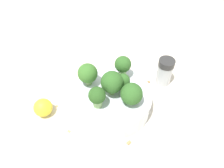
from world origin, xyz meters
name	(u,v)px	position (x,y,z in m)	size (l,w,h in m)	color
ground_plane	(112,107)	(0.00, 0.00, 0.00)	(3.00, 3.00, 0.00)	beige
bowl	(112,100)	(0.00, 0.00, 0.03)	(0.18, 0.18, 0.05)	silver
broccoli_floret_0	(97,96)	(-0.03, -0.03, 0.08)	(0.04, 0.04, 0.05)	#84AD66
broccoli_floret_1	(123,81)	(0.03, 0.01, 0.07)	(0.03, 0.03, 0.04)	#84AD66
broccoli_floret_2	(123,65)	(0.03, 0.05, 0.09)	(0.04, 0.04, 0.06)	#8EB770
broccoli_floret_3	(112,83)	(0.00, 0.00, 0.09)	(0.05, 0.05, 0.06)	#7A9E5B
broccoli_floret_4	(88,74)	(-0.05, 0.03, 0.08)	(0.05, 0.05, 0.06)	#7A9E5B
broccoli_floret_5	(131,94)	(0.04, -0.03, 0.08)	(0.05, 0.05, 0.05)	#8EB770
pepper_shaker	(165,71)	(0.14, 0.07, 0.04)	(0.04, 0.04, 0.08)	#B2B7BC
lemon_wedge	(43,108)	(-0.16, -0.01, 0.02)	(0.04, 0.04, 0.04)	yellow
almond_crumb_0	(129,142)	(0.03, -0.10, 0.00)	(0.01, 0.01, 0.01)	#AD7F4C
almond_crumb_1	(69,131)	(-0.10, -0.06, 0.00)	(0.01, 0.00, 0.01)	tan
almond_crumb_2	(57,106)	(-0.13, 0.01, 0.00)	(0.01, 0.00, 0.01)	tan
almond_crumb_3	(149,82)	(0.10, 0.07, 0.00)	(0.01, 0.00, 0.01)	olive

